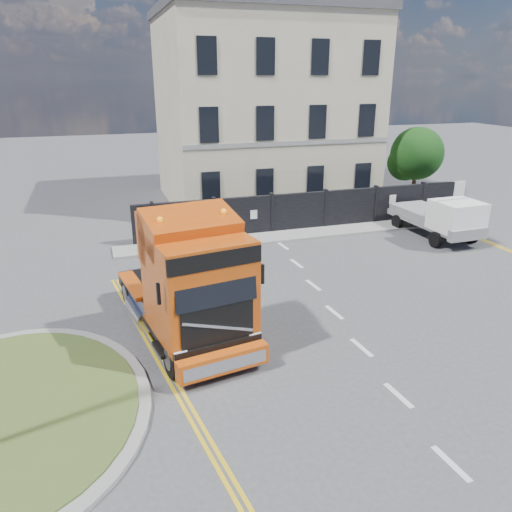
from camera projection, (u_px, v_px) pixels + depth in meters
name	position (u px, v px, depth m)	size (l,w,h in m)	color
ground	(249.00, 319.00, 16.64)	(120.00, 120.00, 0.00)	#424244
traffic_island	(6.00, 413.00, 11.90)	(6.80, 6.80, 0.17)	gray
hoarding_fence	(317.00, 210.00, 26.25)	(18.80, 0.25, 2.00)	black
georgian_building	(262.00, 108.00, 31.19)	(12.30, 10.30, 12.80)	beige
tree	(414.00, 156.00, 30.60)	(3.20, 3.20, 4.80)	#382619
pavement_far	(314.00, 233.00, 25.60)	(20.00, 1.60, 0.12)	gray
truck	(191.00, 287.00, 14.59)	(3.57, 7.11, 4.07)	black
flatbed_pickup	(447.00, 219.00, 24.14)	(2.30, 5.20, 2.14)	slate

